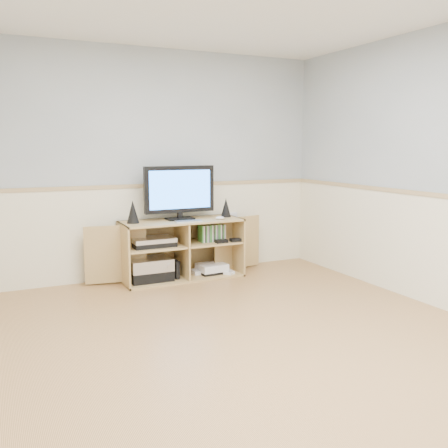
# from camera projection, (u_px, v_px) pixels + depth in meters

# --- Properties ---
(room) EXTENTS (4.04, 4.54, 2.54)m
(room) POSITION_uv_depth(u_px,v_px,m) (231.00, 180.00, 3.58)
(room) COLOR tan
(room) RESTS_ON ground
(media_cabinet) EXTENTS (2.07, 0.50, 0.65)m
(media_cabinet) POSITION_uv_depth(u_px,v_px,m) (180.00, 248.00, 5.55)
(media_cabinet) COLOR tan
(media_cabinet) RESTS_ON floor
(monitor) EXTENTS (0.79, 0.18, 0.59)m
(monitor) POSITION_uv_depth(u_px,v_px,m) (180.00, 191.00, 5.44)
(monitor) COLOR black
(monitor) RESTS_ON media_cabinet
(speaker_left) EXTENTS (0.13, 0.13, 0.24)m
(speaker_left) POSITION_uv_depth(u_px,v_px,m) (133.00, 212.00, 5.22)
(speaker_left) COLOR black
(speaker_left) RESTS_ON media_cabinet
(speaker_right) EXTENTS (0.12, 0.12, 0.21)m
(speaker_right) POSITION_uv_depth(u_px,v_px,m) (226.00, 208.00, 5.68)
(speaker_right) COLOR black
(speaker_right) RESTS_ON media_cabinet
(keyboard) EXTENTS (0.29, 0.14, 0.01)m
(keyboard) POSITION_uv_depth(u_px,v_px,m) (189.00, 221.00, 5.34)
(keyboard) COLOR silver
(keyboard) RESTS_ON media_cabinet
(mouse) EXTENTS (0.11, 0.09, 0.04)m
(mouse) POSITION_uv_depth(u_px,v_px,m) (220.00, 218.00, 5.49)
(mouse) COLOR white
(mouse) RESTS_ON media_cabinet
(av_components) EXTENTS (0.52, 0.33, 0.47)m
(av_components) POSITION_uv_depth(u_px,v_px,m) (151.00, 262.00, 5.36)
(av_components) COLOR black
(av_components) RESTS_ON media_cabinet
(game_consoles) EXTENTS (0.45, 0.30, 0.11)m
(game_consoles) POSITION_uv_depth(u_px,v_px,m) (211.00, 269.00, 5.67)
(game_consoles) COLOR white
(game_consoles) RESTS_ON media_cabinet
(game_cases) EXTENTS (0.28, 0.14, 0.19)m
(game_cases) POSITION_uv_depth(u_px,v_px,m) (212.00, 233.00, 5.61)
(game_cases) COLOR #3F8C3F
(game_cases) RESTS_ON media_cabinet
(wall_outlet) EXTENTS (0.12, 0.03, 0.12)m
(wall_outlet) POSITION_uv_depth(u_px,v_px,m) (232.00, 217.00, 6.00)
(wall_outlet) COLOR white
(wall_outlet) RESTS_ON wall_back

